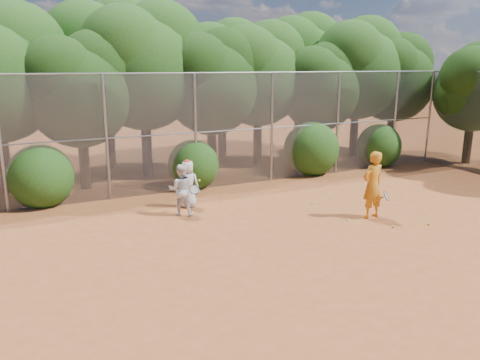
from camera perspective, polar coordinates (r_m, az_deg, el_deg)
ground at (r=11.94m, az=9.66°, el=-7.23°), size 80.00×80.00×0.00m
fence_back at (r=16.49m, az=-2.55°, el=6.16°), size 20.05×0.09×4.03m
tree_2 at (r=17.00m, az=-18.97°, el=10.85°), size 3.99×3.47×5.47m
tree_3 at (r=18.45m, az=-11.62°, el=14.01°), size 4.89×4.26×6.70m
tree_4 at (r=18.67m, az=-3.45°, el=12.30°), size 4.19×3.64×5.73m
tree_5 at (r=20.47m, az=2.32°, el=13.25°), size 4.51×3.92×6.17m
tree_6 at (r=20.93m, az=9.79°, el=11.49°), size 3.86×3.36×5.29m
tree_7 at (r=22.93m, az=14.24°, el=13.50°), size 4.77×4.14×6.53m
tree_8 at (r=24.04m, az=18.38°, el=12.11°), size 4.25×3.70×5.82m
tree_10 at (r=20.39m, az=-16.05°, el=14.37°), size 5.15×4.48×7.06m
tree_11 at (r=21.47m, az=-2.17°, el=13.59°), size 4.64×4.03×6.35m
tree_12 at (r=24.15m, az=7.38°, el=14.34°), size 5.02×4.37×6.88m
tree_13 at (r=22.86m, az=26.71°, el=10.43°), size 3.86×3.36×5.29m
bush_0 at (r=15.67m, az=-23.13°, el=0.73°), size 2.00×2.00×2.00m
bush_1 at (r=16.64m, az=-5.71°, el=2.15°), size 1.80×1.80×1.80m
bush_2 at (r=18.88m, az=8.70°, el=4.06°), size 2.20×2.20×2.20m
bush_3 at (r=21.06m, az=16.60°, el=4.24°), size 1.90×1.90×1.90m
player_yellow at (r=13.70m, az=15.85°, el=-0.59°), size 0.89×0.63×1.93m
player_teen at (r=14.33m, az=-6.37°, el=-0.44°), size 0.85×0.80×1.49m
player_white at (r=13.59m, az=-7.19°, el=-1.19°), size 0.91×0.83×1.50m
ball_0 at (r=15.28m, az=16.44°, el=-2.77°), size 0.07×0.07×0.07m
ball_1 at (r=14.91m, az=8.83°, el=-2.76°), size 0.07×0.07×0.07m
ball_2 at (r=13.25m, az=18.15°, el=-5.44°), size 0.07×0.07×0.07m
ball_3 at (r=13.81m, az=22.01°, el=-4.99°), size 0.07×0.07×0.07m
ball_4 at (r=13.46m, az=12.98°, el=-4.79°), size 0.07×0.07×0.07m
ball_5 at (r=15.55m, az=10.84°, el=-2.16°), size 0.07×0.07×0.07m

